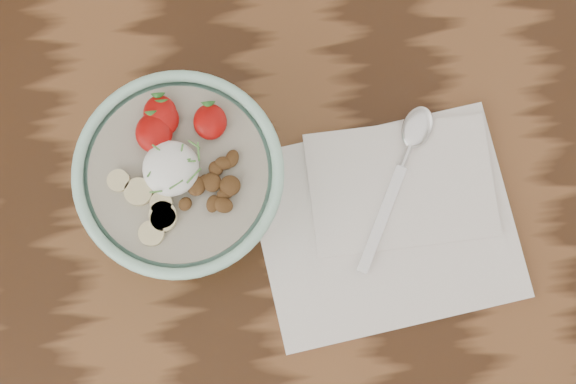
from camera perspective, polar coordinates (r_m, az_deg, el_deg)
table at (r=95.85cm, az=7.25°, el=2.95°), size 160.00×90.00×75.00cm
breakfast_bowl at (r=78.85cm, az=-7.45°, el=0.88°), size 19.80×19.80×13.13cm
napkin at (r=84.42cm, az=7.19°, el=-1.80°), size 28.67×24.32×1.61cm
spoon at (r=84.48cm, az=8.56°, el=2.98°), size 10.47×17.54×0.98cm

